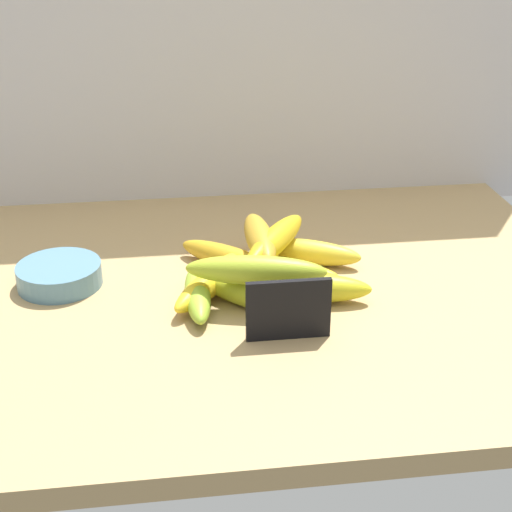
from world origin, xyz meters
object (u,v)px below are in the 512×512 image
at_px(banana_0, 252,295).
at_px(banana_9, 260,238).
at_px(banana_1, 214,279).
at_px(banana_8, 256,270).
at_px(banana_4, 298,287).
at_px(banana_10, 275,240).
at_px(banana_7, 197,294).
at_px(banana_2, 267,263).
at_px(banana_5, 307,252).
at_px(banana_6, 232,259).
at_px(banana_3, 289,270).
at_px(chalkboard_sign, 288,312).
at_px(fruit_bowl, 59,275).

distance_m(banana_0, banana_9, 0.12).
xyz_separation_m(banana_1, banana_9, (0.07, 0.06, 0.03)).
height_order(banana_1, banana_8, banana_8).
bearing_deg(banana_4, banana_10, 100.80).
bearing_deg(banana_7, banana_2, 38.21).
relative_size(banana_5, banana_10, 0.90).
xyz_separation_m(banana_0, banana_2, (0.04, 0.10, -0.00)).
bearing_deg(banana_10, banana_6, 167.84).
distance_m(banana_0, banana_1, 0.07).
xyz_separation_m(banana_5, banana_10, (-0.05, -0.02, 0.03)).
bearing_deg(banana_1, banana_9, 37.17).
xyz_separation_m(banana_3, banana_5, (0.04, 0.05, 0.00)).
height_order(chalkboard_sign, banana_7, chalkboard_sign).
height_order(banana_6, banana_8, banana_8).
bearing_deg(chalkboard_sign, banana_2, 90.11).
bearing_deg(banana_1, banana_7, -123.13).
relative_size(banana_5, banana_9, 1.02).
bearing_deg(banana_5, banana_10, -156.48).
distance_m(chalkboard_sign, fruit_bowl, 0.36).
height_order(banana_0, banana_10, banana_10).
bearing_deg(chalkboard_sign, banana_9, 93.17).
relative_size(banana_5, banana_6, 0.89).
xyz_separation_m(fruit_bowl, banana_1, (0.22, -0.05, 0.00)).
xyz_separation_m(banana_8, banana_9, (0.02, 0.12, -0.01)).
relative_size(banana_4, banana_10, 1.10).
xyz_separation_m(chalkboard_sign, fruit_bowl, (-0.31, 0.19, -0.02)).
distance_m(banana_3, banana_7, 0.15).
bearing_deg(banana_1, banana_4, -21.36).
distance_m(banana_2, banana_10, 0.04).
distance_m(banana_0, banana_5, 0.16).
relative_size(banana_5, banana_7, 1.10).
xyz_separation_m(fruit_bowl, banana_3, (0.34, -0.03, -0.00)).
xyz_separation_m(fruit_bowl, banana_2, (0.31, -0.00, 0.00)).
height_order(banana_2, banana_7, banana_7).
height_order(banana_3, banana_7, banana_7).
relative_size(banana_7, banana_8, 0.80).
relative_size(banana_2, banana_3, 1.04).
height_order(banana_0, banana_3, banana_0).
height_order(fruit_bowl, banana_5, banana_5).
bearing_deg(banana_1, banana_5, 25.59).
height_order(chalkboard_sign, banana_3, chalkboard_sign).
height_order(chalkboard_sign, banana_5, chalkboard_sign).
bearing_deg(banana_6, banana_10, -12.16).
distance_m(banana_4, banana_7, 0.14).
height_order(banana_0, banana_2, banana_0).
height_order(chalkboard_sign, banana_8, chalkboard_sign).
distance_m(banana_1, banana_2, 0.10).
distance_m(banana_0, banana_10, 0.12).
relative_size(banana_4, banana_7, 1.35).
bearing_deg(banana_3, banana_5, 54.38).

